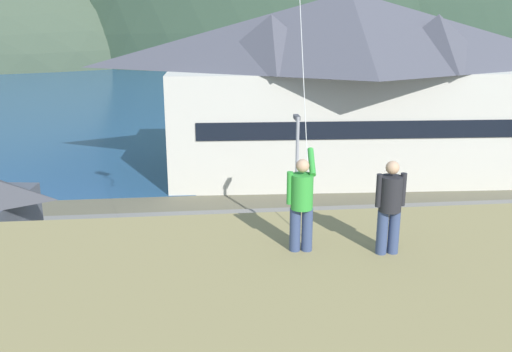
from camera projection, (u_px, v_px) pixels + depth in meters
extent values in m
cube|color=gray|center=(256.00, 293.00, 23.38)|extent=(40.00, 20.00, 0.10)
cube|color=navy|center=(213.00, 94.00, 75.78)|extent=(360.00, 84.00, 0.03)
ellipsoid|color=#2D3D33|center=(80.00, 57.00, 131.97)|extent=(134.07, 54.02, 63.98)
ellipsoid|color=#334733|center=(248.00, 56.00, 133.46)|extent=(90.73, 67.07, 94.83)
ellipsoid|color=#334733|center=(360.00, 55.00, 135.78)|extent=(87.89, 45.50, 93.86)
cube|color=beige|center=(345.00, 119.00, 40.25)|extent=(24.62, 12.07, 7.41)
cube|color=black|center=(363.00, 130.00, 34.88)|extent=(20.49, 1.06, 1.10)
pyramid|color=#4C4C56|center=(349.00, 29.00, 38.47)|extent=(26.12, 13.23, 4.92)
pyramid|color=#4C4C56|center=(271.00, 42.00, 36.56)|extent=(6.29, 6.29, 3.44)
pyramid|color=#4C4C56|center=(437.00, 41.00, 37.14)|extent=(6.29, 6.29, 3.44)
cube|color=#70604C|center=(237.00, 131.00, 52.18)|extent=(3.20, 11.53, 0.70)
cube|color=#23564C|center=(197.00, 134.00, 50.49)|extent=(2.56, 7.92, 0.90)
cube|color=#33665B|center=(197.00, 128.00, 50.34)|extent=(2.49, 7.68, 0.16)
cube|color=silver|center=(197.00, 122.00, 49.59)|extent=(1.78, 2.38, 1.10)
cube|color=navy|center=(274.00, 130.00, 52.02)|extent=(2.23, 6.57, 0.90)
cube|color=navy|center=(274.00, 125.00, 51.86)|extent=(2.16, 6.38, 0.16)
cube|color=silver|center=(275.00, 119.00, 51.22)|extent=(1.50, 1.99, 1.10)
cylinder|color=black|center=(502.00, 258.00, 25.75)|extent=(0.65, 0.24, 0.64)
cylinder|color=black|center=(484.00, 242.00, 27.51)|extent=(0.65, 0.24, 0.64)
cube|color=#236633|center=(159.00, 350.00, 18.20)|extent=(4.29, 2.02, 0.80)
cube|color=#1E562B|center=(163.00, 330.00, 17.99)|extent=(2.18, 1.71, 0.70)
cube|color=black|center=(163.00, 331.00, 18.00)|extent=(2.23, 1.74, 0.32)
cylinder|color=black|center=(122.00, 346.00, 19.13)|extent=(0.65, 0.25, 0.64)
cylinder|color=black|center=(204.00, 344.00, 19.26)|extent=(0.65, 0.25, 0.64)
cube|color=slate|center=(352.00, 248.00, 25.83)|extent=(4.30, 2.05, 0.80)
cube|color=#5B5B5F|center=(356.00, 233.00, 25.64)|extent=(2.19, 1.72, 0.70)
cube|color=black|center=(356.00, 234.00, 25.65)|extent=(2.24, 1.76, 0.32)
cylinder|color=black|center=(317.00, 250.00, 26.60)|extent=(0.65, 0.26, 0.64)
cylinder|color=black|center=(329.00, 267.00, 24.86)|extent=(0.65, 0.26, 0.64)
cylinder|color=black|center=(373.00, 246.00, 27.03)|extent=(0.65, 0.26, 0.64)
cylinder|color=black|center=(388.00, 263.00, 25.29)|extent=(0.65, 0.26, 0.64)
cube|color=#236633|center=(222.00, 268.00, 23.91)|extent=(4.32, 2.11, 0.80)
cube|color=#1E562B|center=(225.00, 251.00, 23.70)|extent=(2.21, 1.75, 0.70)
cube|color=black|center=(225.00, 252.00, 23.71)|extent=(2.26, 1.79, 0.32)
cylinder|color=black|center=(191.00, 267.00, 24.87)|extent=(0.65, 0.27, 0.64)
cylinder|color=black|center=(187.00, 287.00, 23.11)|extent=(0.65, 0.27, 0.64)
cylinder|color=black|center=(253.00, 267.00, 24.94)|extent=(0.65, 0.27, 0.64)
cylinder|color=black|center=(255.00, 286.00, 23.18)|extent=(0.65, 0.27, 0.64)
cube|color=red|center=(303.00, 330.00, 19.34)|extent=(4.22, 1.85, 0.80)
cube|color=#B11A15|center=(299.00, 311.00, 19.11)|extent=(2.12, 1.63, 0.70)
cube|color=black|center=(299.00, 312.00, 19.12)|extent=(2.16, 1.66, 0.32)
cylinder|color=black|center=(335.00, 323.00, 20.48)|extent=(0.64, 0.23, 0.64)
cylinder|color=black|center=(260.00, 328.00, 20.18)|extent=(0.64, 0.23, 0.64)
cylinder|color=#ADADB2|center=(297.00, 179.00, 27.96)|extent=(0.16, 0.16, 6.22)
cube|color=#4C4C51|center=(297.00, 117.00, 27.43)|extent=(0.24, 0.70, 0.20)
cylinder|color=#384770|center=(295.00, 230.00, 10.39)|extent=(0.20, 0.20, 0.82)
cylinder|color=#384770|center=(307.00, 229.00, 10.39)|extent=(0.20, 0.20, 0.82)
cylinder|color=green|center=(302.00, 192.00, 10.18)|extent=(0.40, 0.40, 0.64)
sphere|color=tan|center=(303.00, 166.00, 10.04)|extent=(0.24, 0.24, 0.24)
cylinder|color=green|center=(312.00, 162.00, 10.21)|extent=(0.16, 0.56, 0.43)
cylinder|color=green|center=(290.00, 188.00, 10.16)|extent=(0.11, 0.11, 0.60)
cylinder|color=#384770|center=(382.00, 232.00, 10.26)|extent=(0.20, 0.20, 0.82)
cylinder|color=#384770|center=(394.00, 232.00, 10.29)|extent=(0.20, 0.20, 0.82)
cylinder|color=#232328|center=(391.00, 194.00, 10.07)|extent=(0.40, 0.40, 0.64)
sphere|color=tan|center=(393.00, 168.00, 9.93)|extent=(0.24, 0.24, 0.24)
cylinder|color=#232328|center=(379.00, 190.00, 10.02)|extent=(0.11, 0.11, 0.60)
cylinder|color=#232328|center=(403.00, 189.00, 10.07)|extent=(0.11, 0.11, 0.60)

